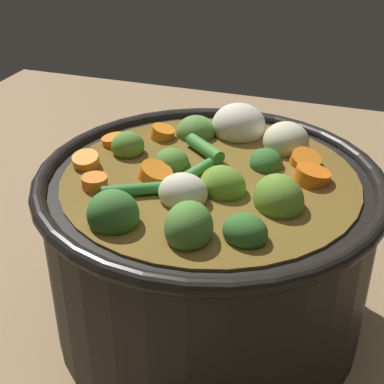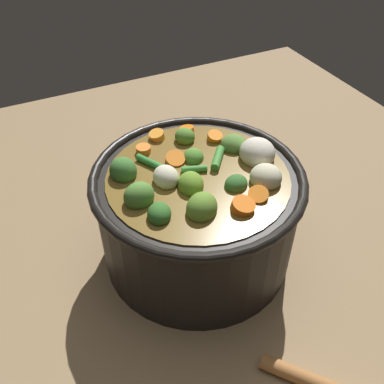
# 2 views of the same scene
# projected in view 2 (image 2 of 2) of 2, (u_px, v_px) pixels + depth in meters

# --- Properties ---
(ground_plane) EXTENTS (1.10, 1.10, 0.00)m
(ground_plane) POSITION_uv_depth(u_px,v_px,m) (197.00, 251.00, 0.63)
(ground_plane) COLOR #8C704C
(cooking_pot) EXTENTS (0.27, 0.27, 0.17)m
(cooking_pot) POSITION_uv_depth(u_px,v_px,m) (198.00, 213.00, 0.58)
(cooking_pot) COLOR black
(cooking_pot) RESTS_ON ground_plane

